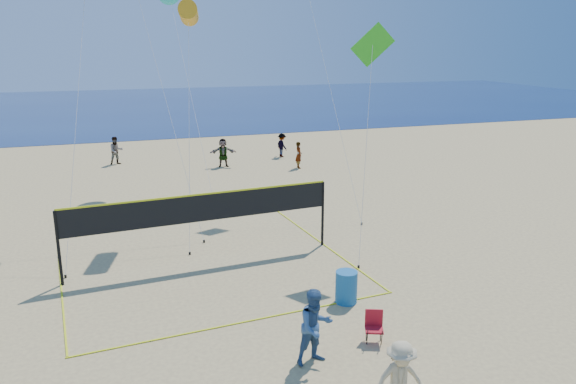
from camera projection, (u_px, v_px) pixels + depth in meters
name	position (u px, v px, depth m)	size (l,w,h in m)	color
ocean	(121.00, 107.00, 67.44)	(140.00, 50.00, 0.03)	#101F4E
bystander_a	(315.00, 327.00, 13.73)	(0.95, 0.74, 1.95)	#335681
bystander_b	(400.00, 381.00, 11.69)	(1.15, 0.66, 1.78)	tan
far_person_1	(223.00, 153.00, 35.34)	(1.66, 0.53, 1.79)	gray
far_person_2	(299.00, 155.00, 34.93)	(0.61, 0.40, 1.66)	gray
far_person_3	(116.00, 151.00, 35.97)	(0.87, 0.68, 1.79)	gray
far_person_4	(282.00, 145.00, 38.32)	(1.04, 0.60, 1.61)	gray
camp_chair	(374.00, 325.00, 14.83)	(0.59, 0.69, 0.97)	#A6131F
trash_barrel	(346.00, 287.00, 17.04)	(0.67, 0.67, 1.00)	#175D99
volleyball_net	(202.00, 215.00, 19.72)	(10.50, 10.37, 2.60)	black
kite_2	(189.00, 13.00, 22.55)	(1.53, 4.92, 9.30)	orange
kite_4	(372.00, 57.00, 19.58)	(1.84, 1.93, 8.37)	green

